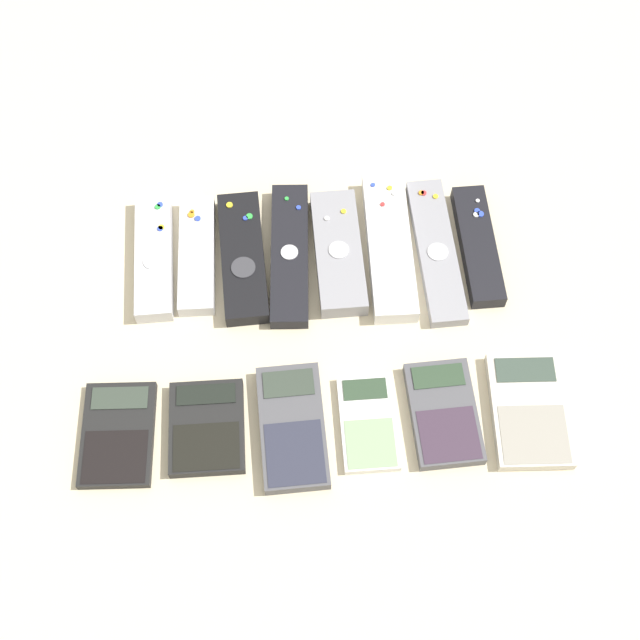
% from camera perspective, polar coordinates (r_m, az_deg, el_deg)
% --- Properties ---
extents(ground_plane, '(3.00, 3.00, 0.00)m').
position_cam_1_polar(ground_plane, '(1.09, 0.08, -1.79)').
color(ground_plane, beige).
extents(remote_0, '(0.05, 0.18, 0.02)m').
position_cam_1_polar(remote_0, '(1.16, -10.58, 4.01)').
color(remote_0, silver).
rests_on(remote_0, ground_plane).
extents(remote_1, '(0.04, 0.17, 0.02)m').
position_cam_1_polar(remote_1, '(1.16, -7.88, 4.16)').
color(remote_1, silver).
rests_on(remote_1, ground_plane).
extents(remote_2, '(0.06, 0.19, 0.02)m').
position_cam_1_polar(remote_2, '(1.15, -4.97, 4.02)').
color(remote_2, black).
rests_on(remote_2, ground_plane).
extents(remote_3, '(0.06, 0.21, 0.02)m').
position_cam_1_polar(remote_3, '(1.15, -1.95, 4.23)').
color(remote_3, black).
rests_on(remote_3, ground_plane).
extents(remote_4, '(0.06, 0.18, 0.03)m').
position_cam_1_polar(remote_4, '(1.14, 1.18, 4.35)').
color(remote_4, gray).
rests_on(remote_4, ground_plane).
extents(remote_5, '(0.05, 0.21, 0.03)m').
position_cam_1_polar(remote_5, '(1.15, 4.46, 4.72)').
color(remote_5, white).
rests_on(remote_5, ground_plane).
extents(remote_6, '(0.06, 0.22, 0.02)m').
position_cam_1_polar(remote_6, '(1.16, 7.44, 4.41)').
color(remote_6, gray).
rests_on(remote_6, ground_plane).
extents(remote_7, '(0.05, 0.18, 0.02)m').
position_cam_1_polar(remote_7, '(1.17, 10.06, 4.72)').
color(remote_7, black).
rests_on(remote_7, ground_plane).
extents(calculator_0, '(0.09, 0.13, 0.01)m').
position_cam_1_polar(calculator_0, '(1.07, -12.81, -7.14)').
color(calculator_0, black).
rests_on(calculator_0, ground_plane).
extents(calculator_1, '(0.09, 0.11, 0.02)m').
position_cam_1_polar(calculator_1, '(1.05, -7.25, -6.84)').
color(calculator_1, black).
rests_on(calculator_1, ground_plane).
extents(calculator_2, '(0.08, 0.16, 0.02)m').
position_cam_1_polar(calculator_2, '(1.04, -1.78, -6.86)').
color(calculator_2, '#4C4C51').
rests_on(calculator_2, ground_plane).
extents(calculator_3, '(0.07, 0.12, 0.01)m').
position_cam_1_polar(calculator_3, '(1.05, 3.09, -6.58)').
color(calculator_3, silver).
rests_on(calculator_3, ground_plane).
extents(calculator_4, '(0.08, 0.13, 0.02)m').
position_cam_1_polar(calculator_4, '(1.06, 7.92, -5.93)').
color(calculator_4, '#4C4C51').
rests_on(calculator_4, ground_plane).
extents(calculator_5, '(0.09, 0.15, 0.02)m').
position_cam_1_polar(calculator_5, '(1.08, 13.24, -5.63)').
color(calculator_5, beige).
rests_on(calculator_5, ground_plane).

